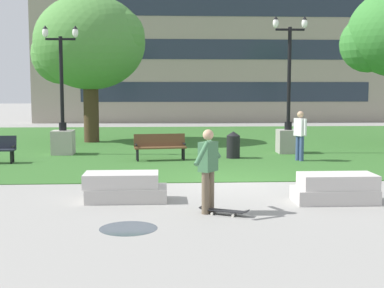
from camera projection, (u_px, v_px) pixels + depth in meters
name	position (u px, v px, depth m)	size (l,w,h in m)	color
ground_plane	(231.00, 183.00, 14.34)	(140.00, 140.00, 0.00)	gray
grass_lawn	(203.00, 143.00, 24.27)	(40.00, 20.00, 0.02)	#336628
concrete_block_center	(124.00, 187.00, 12.02)	(1.84, 0.90, 0.64)	#BCB7B2
concrete_block_left	(336.00, 189.00, 11.87)	(1.80, 0.90, 0.64)	#BCB7B2
person_skateboarder	(208.00, 166.00, 10.79)	(0.68, 1.24, 1.71)	brown
skateboard	(224.00, 211.00, 10.72)	(1.01, 0.61, 0.14)	black
puddle	(128.00, 228.00, 9.70)	(1.06, 1.06, 0.01)	#47515B
park_bench_near_left	(160.00, 145.00, 18.61)	(1.85, 0.74, 0.90)	brown
lamp_post_right	(63.00, 128.00, 20.14)	(1.32, 0.80, 4.80)	#ADA89E
lamp_post_left	(288.00, 126.00, 20.52)	(1.32, 0.80, 5.19)	gray
tree_near_right	(89.00, 44.00, 24.31)	(5.29, 5.03, 6.69)	#42301E
trash_bin	(233.00, 145.00, 19.10)	(0.49, 0.49, 0.96)	black
person_bystander_near_lawn	(300.00, 133.00, 18.37)	(0.39, 0.61, 1.71)	#384C7A
building_facade_distant	(226.00, 45.00, 38.23)	(27.54, 1.03, 11.11)	gray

